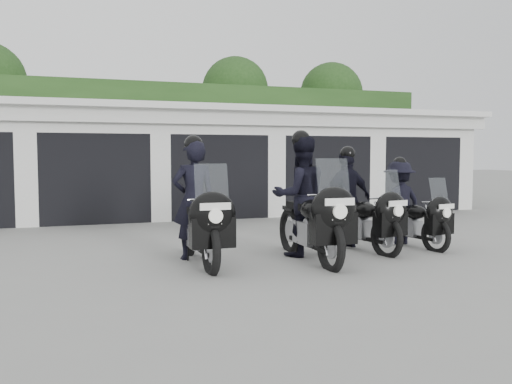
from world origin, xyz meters
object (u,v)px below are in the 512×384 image
object	(u,v)px
police_bike_c	(354,204)
police_bike_d	(405,207)
police_bike_b	(306,203)
police_bike_a	(198,211)

from	to	relation	value
police_bike_c	police_bike_d	bearing A→B (deg)	-9.54
police_bike_b	police_bike_c	size ratio (longest dim) A/B	1.15
police_bike_a	police_bike_c	xyz separation A→B (m)	(2.92, 0.34, -0.01)
police_bike_a	police_bike_d	bearing A→B (deg)	5.47
police_bike_c	police_bike_b	bearing A→B (deg)	-166.80
police_bike_a	police_bike_b	bearing A→B (deg)	-6.13
police_bike_a	police_bike_b	distance (m)	1.75
police_bike_a	police_bike_c	size ratio (longest dim) A/B	1.10
police_bike_d	police_bike_b	bearing A→B (deg)	-175.71
police_bike_c	police_bike_d	distance (m)	1.10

